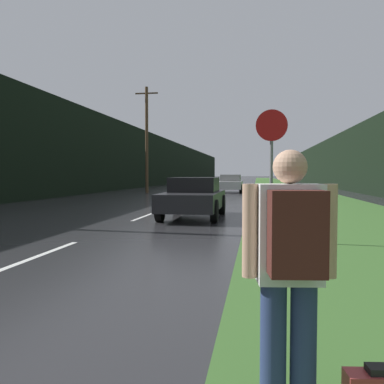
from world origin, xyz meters
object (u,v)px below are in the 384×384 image
(car_passing_far, at_px, (231,183))
(car_passing_near, at_px, (194,197))
(hitchhiker_with_backpack, at_px, (290,266))
(stop_sign, at_px, (271,162))

(car_passing_far, bearing_deg, car_passing_near, 90.00)
(hitchhiker_with_backpack, bearing_deg, stop_sign, 81.84)
(car_passing_near, xyz_separation_m, car_passing_far, (0.00, 19.06, 0.02))
(hitchhiker_with_backpack, relative_size, car_passing_near, 0.37)
(car_passing_near, bearing_deg, hitchhiker_with_backpack, 101.74)
(hitchhiker_with_backpack, distance_m, car_passing_near, 11.27)
(stop_sign, xyz_separation_m, car_passing_near, (-2.39, 4.68, -1.03))
(stop_sign, bearing_deg, hitchhiker_with_backpack, -90.89)
(stop_sign, relative_size, car_passing_far, 0.67)
(car_passing_near, relative_size, car_passing_far, 1.02)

